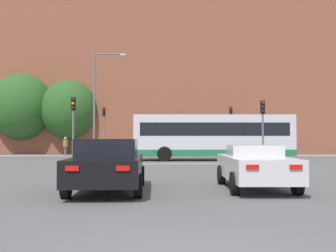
% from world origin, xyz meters
% --- Properties ---
extents(stop_line_strip, '(8.62, 0.30, 0.01)m').
position_xyz_m(stop_line_strip, '(0.00, 20.42, 0.00)').
color(stop_line_strip, silver).
rests_on(stop_line_strip, ground_plane).
extents(far_pavement, '(69.58, 2.50, 0.01)m').
position_xyz_m(far_pavement, '(0.00, 32.76, 0.01)').
color(far_pavement, gray).
rests_on(far_pavement, ground_plane).
extents(brick_civic_building, '(42.68, 13.78, 24.15)m').
position_xyz_m(brick_civic_building, '(-0.77, 43.41, 9.66)').
color(brick_civic_building, brown).
rests_on(brick_civic_building, ground_plane).
extents(car_saloon_left, '(2.14, 4.80, 1.53)m').
position_xyz_m(car_saloon_left, '(-2.02, 7.08, 0.78)').
color(car_saloon_left, black).
rests_on(car_saloon_left, ground_plane).
extents(car_roadster_right, '(1.96, 4.53, 1.34)m').
position_xyz_m(car_roadster_right, '(2.40, 7.56, 0.69)').
color(car_roadster_right, silver).
rests_on(car_roadster_right, ground_plane).
extents(bus_crossing_lead, '(11.11, 2.67, 3.18)m').
position_xyz_m(bus_crossing_lead, '(3.18, 24.45, 1.71)').
color(bus_crossing_lead, silver).
rests_on(bus_crossing_lead, ground_plane).
extents(traffic_light_near_left, '(0.26, 0.31, 4.09)m').
position_xyz_m(traffic_light_near_left, '(-5.89, 20.67, 2.75)').
color(traffic_light_near_left, slate).
rests_on(traffic_light_near_left, ground_plane).
extents(traffic_light_far_right, '(0.26, 0.31, 4.43)m').
position_xyz_m(traffic_light_far_right, '(5.80, 32.49, 2.96)').
color(traffic_light_far_right, slate).
rests_on(traffic_light_far_right, ground_plane).
extents(traffic_light_near_right, '(0.26, 0.31, 3.87)m').
position_xyz_m(traffic_light_near_right, '(5.75, 20.37, 2.62)').
color(traffic_light_near_right, slate).
rests_on(traffic_light_near_right, ground_plane).
extents(traffic_light_far_left, '(0.26, 0.31, 4.32)m').
position_xyz_m(traffic_light_far_left, '(-5.58, 32.12, 2.90)').
color(traffic_light_far_left, slate).
rests_on(traffic_light_far_left, ground_plane).
extents(street_lamp_junction, '(2.47, 0.36, 8.01)m').
position_xyz_m(street_lamp_junction, '(-5.06, 26.02, 4.87)').
color(street_lamp_junction, slate).
rests_on(street_lamp_junction, ground_plane).
extents(pedestrian_waiting, '(0.36, 0.45, 1.81)m').
position_xyz_m(pedestrian_waiting, '(0.99, 32.79, 1.08)').
color(pedestrian_waiting, black).
rests_on(pedestrian_waiting, ground_plane).
extents(pedestrian_walking_east, '(0.43, 0.45, 1.70)m').
position_xyz_m(pedestrian_walking_east, '(-9.12, 32.77, 1.00)').
color(pedestrian_walking_east, brown).
rests_on(pedestrian_walking_east, ground_plane).
extents(pedestrian_walking_west, '(0.29, 0.43, 1.78)m').
position_xyz_m(pedestrian_walking_west, '(9.55, 31.98, 1.05)').
color(pedestrian_walking_west, black).
rests_on(pedestrian_walking_west, ground_plane).
extents(tree_by_building, '(5.61, 5.61, 7.39)m').
position_xyz_m(tree_by_building, '(-9.72, 36.82, 4.44)').
color(tree_by_building, '#4C3823').
rests_on(tree_by_building, ground_plane).
extents(tree_kerbside, '(6.39, 6.39, 8.09)m').
position_xyz_m(tree_kerbside, '(-14.45, 37.12, 4.74)').
color(tree_kerbside, '#4C3823').
rests_on(tree_kerbside, ground_plane).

